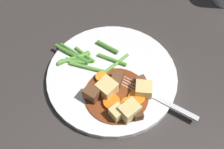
# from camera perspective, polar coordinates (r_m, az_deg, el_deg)

# --- Properties ---
(ground_plane) EXTENTS (3.00, 3.00, 0.00)m
(ground_plane) POSITION_cam_1_polar(r_m,az_deg,el_deg) (0.61, 0.00, -0.76)
(ground_plane) COLOR #383330
(dinner_plate) EXTENTS (0.27, 0.27, 0.01)m
(dinner_plate) POSITION_cam_1_polar(r_m,az_deg,el_deg) (0.60, 0.00, -0.38)
(dinner_plate) COLOR white
(dinner_plate) RESTS_ON ground_plane
(stew_sauce) EXTENTS (0.13, 0.13, 0.00)m
(stew_sauce) POSITION_cam_1_polar(r_m,az_deg,el_deg) (0.57, 0.92, -4.11)
(stew_sauce) COLOR brown
(stew_sauce) RESTS_ON dinner_plate
(carrot_slice_0) EXTENTS (0.05, 0.05, 0.01)m
(carrot_slice_0) POSITION_cam_1_polar(r_m,az_deg,el_deg) (0.56, 3.45, -6.24)
(carrot_slice_0) COLOR orange
(carrot_slice_0) RESTS_ON dinner_plate
(carrot_slice_1) EXTENTS (0.05, 0.05, 0.01)m
(carrot_slice_1) POSITION_cam_1_polar(r_m,az_deg,el_deg) (0.57, 4.91, -4.71)
(carrot_slice_1) COLOR orange
(carrot_slice_1) RESTS_ON dinner_plate
(carrot_slice_2) EXTENTS (0.04, 0.04, 0.01)m
(carrot_slice_2) POSITION_cam_1_polar(r_m,az_deg,el_deg) (0.56, -0.07, -5.64)
(carrot_slice_2) COLOR orange
(carrot_slice_2) RESTS_ON dinner_plate
(carrot_slice_3) EXTENTS (0.03, 0.03, 0.01)m
(carrot_slice_3) POSITION_cam_1_polar(r_m,az_deg,el_deg) (0.59, -2.27, -0.36)
(carrot_slice_3) COLOR orange
(carrot_slice_3) RESTS_ON dinner_plate
(potato_chunk_0) EXTENTS (0.03, 0.03, 0.03)m
(potato_chunk_0) POSITION_cam_1_polar(r_m,az_deg,el_deg) (0.54, 1.02, -7.61)
(potato_chunk_0) COLOR #E5CC7A
(potato_chunk_0) RESTS_ON dinner_plate
(potato_chunk_1) EXTENTS (0.04, 0.04, 0.03)m
(potato_chunk_1) POSITION_cam_1_polar(r_m,az_deg,el_deg) (0.54, 3.50, -7.23)
(potato_chunk_1) COLOR #E5CC7A
(potato_chunk_1) RESTS_ON dinner_plate
(potato_chunk_2) EXTENTS (0.04, 0.04, 0.03)m
(potato_chunk_2) POSITION_cam_1_polar(r_m,az_deg,el_deg) (0.56, -1.05, -2.76)
(potato_chunk_2) COLOR #E5CC7A
(potato_chunk_2) RESTS_ON dinner_plate
(potato_chunk_3) EXTENTS (0.04, 0.04, 0.03)m
(potato_chunk_3) POSITION_cam_1_polar(r_m,az_deg,el_deg) (0.57, 6.32, -2.97)
(potato_chunk_3) COLOR #E5CC7A
(potato_chunk_3) RESTS_ON dinner_plate
(meat_chunk_0) EXTENTS (0.04, 0.04, 0.02)m
(meat_chunk_0) POSITION_cam_1_polar(r_m,az_deg,el_deg) (0.58, 0.81, -1.05)
(meat_chunk_0) COLOR brown
(meat_chunk_0) RESTS_ON dinner_plate
(meat_chunk_1) EXTENTS (0.03, 0.02, 0.02)m
(meat_chunk_1) POSITION_cam_1_polar(r_m,az_deg,el_deg) (0.55, 5.37, -7.49)
(meat_chunk_1) COLOR #4C2B19
(meat_chunk_1) RESTS_ON dinner_plate
(meat_chunk_2) EXTENTS (0.04, 0.04, 0.03)m
(meat_chunk_2) POSITION_cam_1_polar(r_m,az_deg,el_deg) (0.56, -4.03, -3.86)
(meat_chunk_2) COLOR brown
(meat_chunk_2) RESTS_ON dinner_plate
(meat_chunk_3) EXTENTS (0.02, 0.02, 0.02)m
(meat_chunk_3) POSITION_cam_1_polar(r_m,az_deg,el_deg) (0.58, 5.83, -1.52)
(meat_chunk_3) COLOR brown
(meat_chunk_3) RESTS_ON dinner_plate
(green_bean_0) EXTENTS (0.06, 0.06, 0.01)m
(green_bean_0) POSITION_cam_1_polar(r_m,az_deg,el_deg) (0.60, -4.75, 1.39)
(green_bean_0) COLOR #66AD42
(green_bean_0) RESTS_ON dinner_plate
(green_bean_1) EXTENTS (0.04, 0.05, 0.01)m
(green_bean_1) POSITION_cam_1_polar(r_m,az_deg,el_deg) (0.62, -6.70, 2.87)
(green_bean_1) COLOR #4C8E33
(green_bean_1) RESTS_ON dinner_plate
(green_bean_2) EXTENTS (0.01, 0.07, 0.01)m
(green_bean_2) POSITION_cam_1_polar(r_m,az_deg,el_deg) (0.62, -7.72, 3.28)
(green_bean_2) COLOR #4C8E33
(green_bean_2) RESTS_ON dinner_plate
(green_bean_3) EXTENTS (0.07, 0.05, 0.01)m
(green_bean_3) POSITION_cam_1_polar(r_m,az_deg,el_deg) (0.63, -7.63, 3.86)
(green_bean_3) COLOR #4C8E33
(green_bean_3) RESTS_ON dinner_plate
(green_bean_4) EXTENTS (0.01, 0.07, 0.01)m
(green_bean_4) POSITION_cam_1_polar(r_m,az_deg,el_deg) (0.62, -7.53, 3.31)
(green_bean_4) COLOR #66AD42
(green_bean_4) RESTS_ON dinner_plate
(green_bean_5) EXTENTS (0.06, 0.03, 0.01)m
(green_bean_5) POSITION_cam_1_polar(r_m,az_deg,el_deg) (0.64, -7.94, 4.68)
(green_bean_5) COLOR #4C8E33
(green_bean_5) RESTS_ON dinner_plate
(green_bean_6) EXTENTS (0.06, 0.03, 0.01)m
(green_bean_6) POSITION_cam_1_polar(r_m,az_deg,el_deg) (0.63, -5.42, 4.01)
(green_bean_6) COLOR #66AD42
(green_bean_6) RESTS_ON dinner_plate
(green_bean_7) EXTENTS (0.05, 0.03, 0.01)m
(green_bean_7) POSITION_cam_1_polar(r_m,az_deg,el_deg) (0.64, -0.91, 5.52)
(green_bean_7) COLOR #4C8E33
(green_bean_7) RESTS_ON dinner_plate
(green_bean_8) EXTENTS (0.03, 0.08, 0.01)m
(green_bean_8) POSITION_cam_1_polar(r_m,az_deg,el_deg) (0.61, 0.43, 1.85)
(green_bean_8) COLOR #599E38
(green_bean_8) RESTS_ON dinner_plate
(green_bean_9) EXTENTS (0.04, 0.05, 0.01)m
(green_bean_9) POSITION_cam_1_polar(r_m,az_deg,el_deg) (0.62, -7.67, 2.59)
(green_bean_9) COLOR #66AD42
(green_bean_9) RESTS_ON dinner_plate
(green_bean_10) EXTENTS (0.08, 0.05, 0.01)m
(green_bean_10) POSITION_cam_1_polar(r_m,az_deg,el_deg) (0.63, -8.24, 4.27)
(green_bean_10) COLOR #4C8E33
(green_bean_10) RESTS_ON dinner_plate
(green_bean_11) EXTENTS (0.06, 0.05, 0.01)m
(green_bean_11) POSITION_cam_1_polar(r_m,az_deg,el_deg) (0.61, 0.04, 2.99)
(green_bean_11) COLOR #599E38
(green_bean_11) RESTS_ON dinner_plate
(fork) EXTENTS (0.16, 0.10, 0.00)m
(fork) POSITION_cam_1_polar(r_m,az_deg,el_deg) (0.57, 8.43, -4.39)
(fork) COLOR silver
(fork) RESTS_ON dinner_plate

